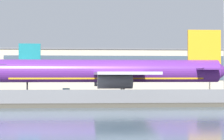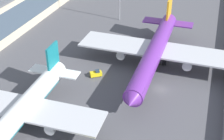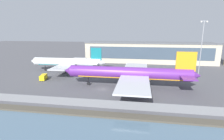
% 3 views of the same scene
% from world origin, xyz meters
% --- Properties ---
extents(ground_plane, '(500.00, 500.00, 0.00)m').
position_xyz_m(ground_plane, '(0.00, 0.00, 0.00)').
color(ground_plane, '#4C4C51').
extents(cargo_jet_purple, '(52.02, 44.61, 14.40)m').
position_xyz_m(cargo_jet_purple, '(10.41, 3.72, 5.49)').
color(cargo_jet_purple, '#602889').
rests_on(cargo_jet_purple, ground).
extents(passenger_jet_white_teal, '(41.48, 35.09, 12.93)m').
position_xyz_m(passenger_jet_white_teal, '(-24.08, 25.17, 4.94)').
color(passenger_jet_white_teal, white).
rests_on(passenger_jet_white_teal, ground).
extents(baggage_tug, '(3.14, 3.54, 1.80)m').
position_xyz_m(baggage_tug, '(0.61, 17.96, 0.81)').
color(baggage_tug, yellow).
rests_on(baggage_tug, ground).
extents(terminal_building, '(85.75, 19.28, 13.54)m').
position_xyz_m(terminal_building, '(19.55, 61.24, 6.78)').
color(terminal_building, '#BCB299').
rests_on(terminal_building, ground).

